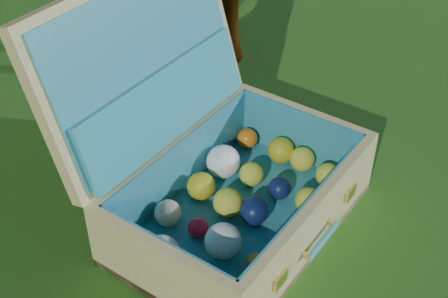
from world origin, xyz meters
TOP-DOWN VIEW (x-y plane):
  - suitcase at (0.15, 0.27)m, footprint 0.82×0.79m

SIDE VIEW (x-z plane):
  - suitcase at x=0.15m, z-range -0.13..0.46m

